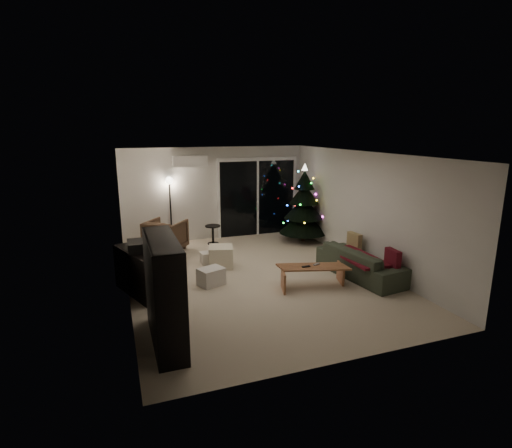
# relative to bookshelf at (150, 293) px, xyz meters

# --- Properties ---
(room) EXTENTS (6.50, 7.51, 2.60)m
(room) POSITION_rel_bookshelf_xyz_m (2.71, 3.43, 0.25)
(room) COLOR beige
(room) RESTS_ON ground
(bookshelf) EXTENTS (0.54, 1.56, 1.53)m
(bookshelf) POSITION_rel_bookshelf_xyz_m (0.00, 0.00, 0.00)
(bookshelf) COLOR black
(bookshelf) RESTS_ON floor
(media_cabinet) EXTENTS (0.93, 1.41, 0.82)m
(media_cabinet) POSITION_rel_bookshelf_xyz_m (0.00, 1.91, -0.35)
(media_cabinet) COLOR black
(media_cabinet) RESTS_ON floor
(stereo) EXTENTS (0.42, 0.49, 0.18)m
(stereo) POSITION_rel_bookshelf_xyz_m (0.00, 1.91, 0.15)
(stereo) COLOR black
(stereo) RESTS_ON media_cabinet
(armchair) EXTENTS (1.21, 1.21, 0.80)m
(armchair) POSITION_rel_bookshelf_xyz_m (0.76, 4.38, -0.36)
(armchair) COLOR #472D21
(armchair) RESTS_ON floor
(ottoman) EXTENTS (0.63, 0.63, 0.46)m
(ottoman) POSITION_rel_bookshelf_xyz_m (1.74, 2.81, -0.53)
(ottoman) COLOR beige
(ottoman) RESTS_ON floor
(cardboard_box_a) EXTENTS (0.57, 0.50, 0.34)m
(cardboard_box_a) POSITION_rel_bookshelf_xyz_m (1.29, 1.87, -0.60)
(cardboard_box_a) COLOR beige
(cardboard_box_a) RESTS_ON floor
(cardboard_box_b) EXTENTS (0.39, 0.30, 0.26)m
(cardboard_box_b) POSITION_rel_bookshelf_xyz_m (1.55, 3.14, -0.63)
(cardboard_box_b) COLOR beige
(cardboard_box_b) RESTS_ON floor
(side_table) EXTENTS (0.47, 0.47, 0.50)m
(side_table) POSITION_rel_bookshelf_xyz_m (2.01, 4.64, -0.51)
(side_table) COLOR black
(side_table) RESTS_ON floor
(floor_lamp) EXTENTS (0.27, 0.27, 1.69)m
(floor_lamp) POSITION_rel_bookshelf_xyz_m (1.01, 5.13, 0.08)
(floor_lamp) COLOR black
(floor_lamp) RESTS_ON floor
(sofa) EXTENTS (1.05, 2.12, 0.59)m
(sofa) POSITION_rel_bookshelf_xyz_m (4.30, 1.29, -0.47)
(sofa) COLOR #374330
(sofa) RESTS_ON floor
(sofa_throw) EXTENTS (0.64, 1.47, 0.05)m
(sofa_throw) POSITION_rel_bookshelf_xyz_m (4.20, 1.29, -0.33)
(sofa_throw) COLOR maroon
(sofa_throw) RESTS_ON sofa
(cushion_a) EXTENTS (0.15, 0.40, 0.39)m
(cushion_a) POSITION_rel_bookshelf_xyz_m (4.55, 1.94, -0.23)
(cushion_a) COLOR tan
(cushion_a) RESTS_ON sofa
(cushion_b) EXTENTS (0.14, 0.40, 0.39)m
(cushion_b) POSITION_rel_bookshelf_xyz_m (4.55, 0.64, -0.23)
(cushion_b) COLOR maroon
(cushion_b) RESTS_ON sofa
(coffee_table) EXTENTS (1.37, 0.79, 0.41)m
(coffee_table) POSITION_rel_bookshelf_xyz_m (3.11, 1.13, -0.56)
(coffee_table) COLOR #A96140
(coffee_table) RESTS_ON floor
(remote_a) EXTENTS (0.16, 0.05, 0.02)m
(remote_a) POSITION_rel_bookshelf_xyz_m (2.96, 1.13, -0.34)
(remote_a) COLOR black
(remote_a) RESTS_ON coffee_table
(remote_b) EXTENTS (0.16, 0.09, 0.02)m
(remote_b) POSITION_rel_bookshelf_xyz_m (3.21, 1.18, -0.34)
(remote_b) COLOR slate
(remote_b) RESTS_ON coffee_table
(christmas_tree) EXTENTS (1.69, 1.69, 2.08)m
(christmas_tree) POSITION_rel_bookshelf_xyz_m (4.37, 4.08, 0.28)
(christmas_tree) COLOR black
(christmas_tree) RESTS_ON floor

